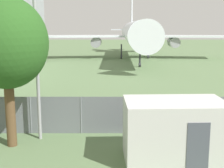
{
  "coord_description": "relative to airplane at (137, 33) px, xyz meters",
  "views": [
    {
      "loc": [
        1.57,
        -4.91,
        5.41
      ],
      "look_at": [
        1.51,
        13.29,
        2.0
      ],
      "focal_mm": 50.0,
      "sensor_mm": 36.0,
      "label": 1
    }
  ],
  "objects": [
    {
      "name": "tree_left_of_cabin",
      "position": [
        -8.39,
        -37.6,
        0.44
      ],
      "size": [
        3.65,
        3.65,
        6.69
      ],
      "color": "brown",
      "rests_on": "ground"
    },
    {
      "name": "portable_cabin",
      "position": [
        -1.29,
        -39.1,
        -2.97
      ],
      "size": [
        4.09,
        2.58,
        2.47
      ],
      "rotation": [
        0.0,
        0.0,
        0.04
      ],
      "color": "silver",
      "rests_on": "ground"
    },
    {
      "name": "light_mast",
      "position": [
        -7.3,
        -36.71,
        0.46
      ],
      "size": [
        0.44,
        0.44,
        7.61
      ],
      "color": "#99999E",
      "rests_on": "ground"
    },
    {
      "name": "airplane",
      "position": [
        0.0,
        0.0,
        0.0
      ],
      "size": [
        30.48,
        37.69,
        11.76
      ],
      "rotation": [
        0.0,
        0.0,
        -1.58
      ],
      "color": "white",
      "rests_on": "ground"
    },
    {
      "name": "perimeter_fence",
      "position": [
        -5.38,
        -35.94,
        -3.25
      ],
      "size": [
        56.07,
        0.07,
        1.91
      ],
      "color": "slate",
      "rests_on": "ground"
    }
  ]
}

